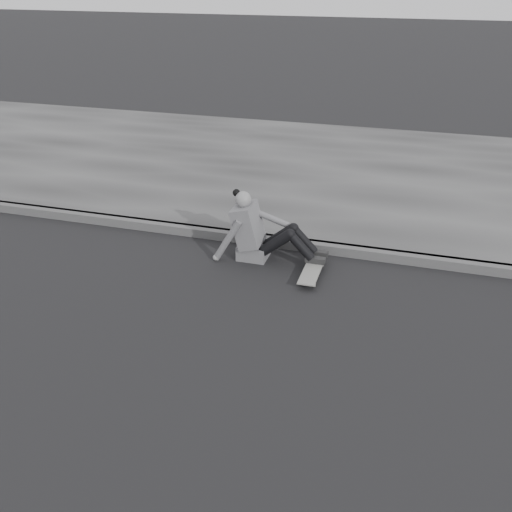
{
  "coord_description": "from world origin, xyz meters",
  "views": [
    {
      "loc": [
        0.84,
        -3.92,
        3.27
      ],
      "look_at": [
        -0.7,
        1.28,
        0.5
      ],
      "focal_mm": 40.0,
      "sensor_mm": 36.0,
      "label": 1
    }
  ],
  "objects": [
    {
      "name": "seated_woman",
      "position": [
        -0.94,
        2.17,
        0.36
      ],
      "size": [
        1.38,
        0.46,
        0.88
      ],
      "color": "#5A5A5C",
      "rests_on": "ground"
    },
    {
      "name": "ground",
      "position": [
        0.0,
        0.0,
        0.0
      ],
      "size": [
        80.0,
        80.0,
        0.0
      ],
      "primitive_type": "plane",
      "color": "black",
      "rests_on": "ground"
    },
    {
      "name": "skateboard",
      "position": [
        -0.2,
        1.93,
        0.07
      ],
      "size": [
        0.2,
        0.78,
        0.09
      ],
      "color": "gray",
      "rests_on": "ground"
    },
    {
      "name": "sidewalk",
      "position": [
        0.0,
        5.6,
        0.06
      ],
      "size": [
        24.0,
        6.0,
        0.12
      ],
      "primitive_type": "cube",
      "color": "#393939",
      "rests_on": "ground"
    },
    {
      "name": "curb",
      "position": [
        0.0,
        2.58,
        0.06
      ],
      "size": [
        24.0,
        0.16,
        0.12
      ],
      "primitive_type": "cube",
      "color": "#484848",
      "rests_on": "ground"
    }
  ]
}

